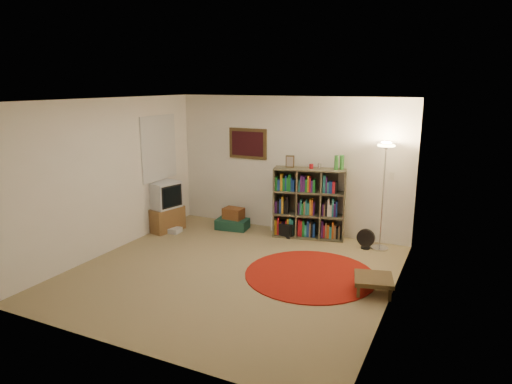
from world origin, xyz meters
TOP-DOWN VIEW (x-y plane):
  - room at (-0.05, 0.05)m, footprint 4.54×4.54m
  - bookshelf at (0.47, 1.99)m, footprint 1.31×0.63m
  - floor_lamp at (1.78, 1.93)m, footprint 0.42×0.42m
  - floor_fan at (1.56, 1.83)m, footprint 0.30×0.17m
  - tv_stand at (-2.10, 1.21)m, footprint 0.58×0.73m
  - dvd_box at (-1.88, 1.14)m, footprint 0.28×0.24m
  - suitcase at (-0.98, 1.82)m, footprint 0.64×0.46m
  - wicker_basket at (-0.98, 1.86)m, footprint 0.38×0.28m
  - duffel_bag at (0.09, 1.90)m, footprint 0.42×0.37m
  - paper_towel at (-0.23, 2.09)m, footprint 0.14×0.14m
  - red_rug at (1.07, 0.39)m, footprint 1.90×1.90m
  - side_table at (2.02, 0.20)m, footprint 0.60×0.60m

SIDE VIEW (x-z plane):
  - red_rug at x=1.07m, z-range 0.00..0.02m
  - dvd_box at x=-1.88m, z-range 0.00..0.09m
  - suitcase at x=-0.98m, z-range 0.00..0.19m
  - duffel_bag at x=0.09m, z-range 0.00..0.25m
  - paper_towel at x=-0.23m, z-range 0.00..0.27m
  - floor_fan at x=1.56m, z-range 0.00..0.35m
  - side_table at x=2.02m, z-range 0.08..0.30m
  - wicker_basket at x=-0.98m, z-range 0.19..0.40m
  - tv_stand at x=-2.10m, z-range -0.02..0.92m
  - bookshelf at x=0.47m, z-range -0.15..1.37m
  - room at x=-0.05m, z-range -0.01..2.53m
  - floor_lamp at x=1.78m, z-range 0.60..2.41m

